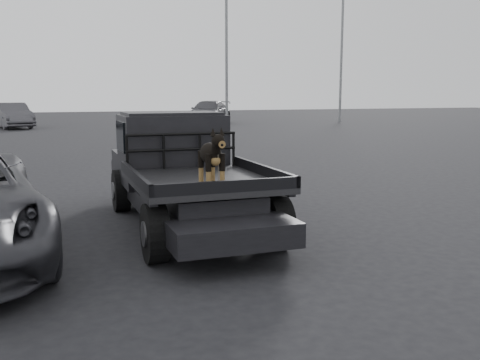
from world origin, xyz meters
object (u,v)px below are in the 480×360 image
object	(u,v)px
flatbed_ute	(186,198)
floodlight_far	(343,17)
dog	(211,158)
distant_car_b	(209,112)
distant_car_a	(12,115)
floodlight_mid	(226,3)

from	to	relation	value
flatbed_ute	floodlight_far	size ratio (longest dim) A/B	0.39
flatbed_ute	dog	size ratio (longest dim) A/B	7.30
distant_car_b	floodlight_far	size ratio (longest dim) A/B	0.40
distant_car_a	distant_car_b	size ratio (longest dim) A/B	0.85
floodlight_mid	floodlight_far	distance (m)	9.41
distant_car_a	distant_car_b	xyz separation A→B (m)	(12.80, 0.55, 0.02)
floodlight_mid	floodlight_far	size ratio (longest dim) A/B	1.04
dog	floodlight_mid	size ratio (longest dim) A/B	0.05
flatbed_ute	floodlight_mid	xyz separation A→B (m)	(9.24, 25.54, 7.37)
flatbed_ute	floodlight_far	distance (m)	33.41
distant_car_a	distant_car_b	world-z (taller)	distant_car_b
flatbed_ute	distant_car_b	distance (m)	29.65
distant_car_a	floodlight_far	xyz separation A→B (m)	(22.53, -0.89, 6.78)
distant_car_a	floodlight_mid	xyz separation A→B (m)	(13.22, -2.22, 7.05)
distant_car_a	distant_car_b	bearing A→B (deg)	-12.86
flatbed_ute	floodlight_far	bearing A→B (deg)	55.38
distant_car_b	floodlight_far	xyz separation A→B (m)	(9.73, -1.43, 6.75)
dog	distant_car_a	xyz separation A→B (m)	(-3.91, 29.41, -0.51)
dog	floodlight_far	bearing A→B (deg)	56.86
distant_car_b	floodlight_far	world-z (taller)	floodlight_far
floodlight_mid	dog	bearing A→B (deg)	-108.90
dog	distant_car_b	bearing A→B (deg)	73.47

